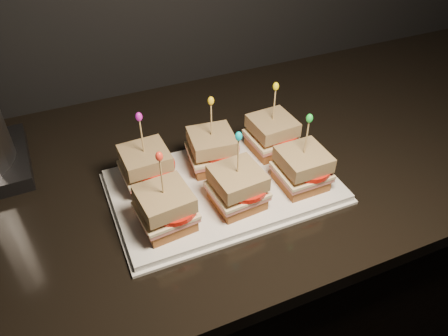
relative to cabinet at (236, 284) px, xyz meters
name	(u,v)px	position (x,y,z in m)	size (l,w,h in m)	color
cabinet	(236,284)	(0.00, 0.00, 0.00)	(2.46, 0.67, 0.87)	black
granite_slab	(239,160)	(0.00, 0.00, 0.45)	(2.50, 0.71, 0.03)	black
platter	(224,186)	(-0.08, -0.09, 0.48)	(0.42, 0.26, 0.02)	white
platter_rim	(224,188)	(-0.08, -0.09, 0.47)	(0.43, 0.27, 0.01)	white
sandwich_0_bread_bot	(148,177)	(-0.21, -0.03, 0.50)	(0.08, 0.08, 0.02)	brown
sandwich_0_ham	(147,171)	(-0.21, -0.03, 0.51)	(0.09, 0.09, 0.01)	#B86155
sandwich_0_cheese	(147,168)	(-0.21, -0.03, 0.52)	(0.09, 0.09, 0.01)	beige
sandwich_0_tomato	(153,166)	(-0.20, -0.04, 0.53)	(0.08, 0.08, 0.01)	red
sandwich_0_bread_top	(145,158)	(-0.21, -0.03, 0.54)	(0.08, 0.08, 0.03)	#5C340C
sandwich_0_pick	(142,138)	(-0.21, -0.03, 0.59)	(0.00, 0.00, 0.09)	tan
sandwich_0_frill	(139,117)	(-0.21, -0.03, 0.63)	(0.01, 0.01, 0.02)	#C216B1
sandwich_1_bread_bot	(212,160)	(-0.08, -0.03, 0.50)	(0.08, 0.08, 0.02)	brown
sandwich_1_ham	(212,154)	(-0.08, -0.03, 0.51)	(0.09, 0.09, 0.01)	#B86155
sandwich_1_cheese	(212,151)	(-0.08, -0.03, 0.52)	(0.09, 0.09, 0.01)	beige
sandwich_1_tomato	(219,149)	(-0.06, -0.04, 0.53)	(0.08, 0.08, 0.01)	red
sandwich_1_bread_top	(212,141)	(-0.08, -0.03, 0.54)	(0.08, 0.08, 0.03)	#5C340C
sandwich_1_pick	(211,122)	(-0.08, -0.03, 0.59)	(0.00, 0.00, 0.09)	tan
sandwich_1_frill	(211,101)	(-0.08, -0.03, 0.63)	(0.01, 0.01, 0.02)	yellow
sandwich_2_bread_bot	(271,145)	(0.06, -0.03, 0.50)	(0.08, 0.08, 0.02)	brown
sandwich_2_ham	(271,139)	(0.06, -0.03, 0.51)	(0.09, 0.09, 0.01)	#B86155
sandwich_2_cheese	(272,136)	(0.06, -0.03, 0.52)	(0.09, 0.09, 0.01)	beige
sandwich_2_tomato	(278,133)	(0.07, -0.04, 0.53)	(0.08, 0.08, 0.01)	red
sandwich_2_bread_top	(273,125)	(0.06, -0.03, 0.54)	(0.08, 0.08, 0.03)	#5C340C
sandwich_2_pick	(274,107)	(0.06, -0.03, 0.59)	(0.00, 0.00, 0.09)	tan
sandwich_2_frill	(276,86)	(0.06, -0.03, 0.63)	(0.01, 0.01, 0.02)	yellow
sandwich_3_bread_bot	(167,219)	(-0.21, -0.15, 0.50)	(0.08, 0.08, 0.02)	brown
sandwich_3_ham	(166,213)	(-0.21, -0.15, 0.51)	(0.09, 0.09, 0.01)	#B86155
sandwich_3_cheese	(166,210)	(-0.21, -0.15, 0.52)	(0.09, 0.09, 0.01)	beige
sandwich_3_tomato	(173,207)	(-0.20, -0.16, 0.53)	(0.08, 0.08, 0.01)	red
sandwich_3_bread_top	(164,199)	(-0.21, -0.15, 0.54)	(0.08, 0.08, 0.03)	#5C340C
sandwich_3_pick	(162,179)	(-0.21, -0.15, 0.59)	(0.00, 0.00, 0.09)	tan
sandwich_3_frill	(159,156)	(-0.21, -0.15, 0.63)	(0.01, 0.01, 0.02)	red
sandwich_4_bread_bot	(237,198)	(-0.08, -0.15, 0.50)	(0.08, 0.08, 0.02)	brown
sandwich_4_ham	(237,192)	(-0.08, -0.15, 0.51)	(0.09, 0.09, 0.01)	#B86155
sandwich_4_cheese	(237,189)	(-0.08, -0.15, 0.52)	(0.09, 0.09, 0.01)	beige
sandwich_4_tomato	(245,186)	(-0.06, -0.16, 0.53)	(0.08, 0.08, 0.01)	red
sandwich_4_bread_top	(238,178)	(-0.08, -0.15, 0.54)	(0.08, 0.08, 0.03)	#5C340C
sandwich_4_pick	(238,158)	(-0.08, -0.15, 0.59)	(0.00, 0.00, 0.09)	tan
sandwich_4_frill	(239,136)	(-0.08, -0.15, 0.63)	(0.01, 0.01, 0.02)	#03AFBE
sandwich_5_bread_bot	(300,179)	(0.06, -0.15, 0.50)	(0.08, 0.08, 0.02)	brown
sandwich_5_ham	(301,173)	(0.06, -0.15, 0.51)	(0.09, 0.09, 0.01)	#B86155
sandwich_5_cheese	(302,170)	(0.06, -0.15, 0.52)	(0.09, 0.09, 0.01)	beige
sandwich_5_tomato	(310,167)	(0.07, -0.16, 0.53)	(0.08, 0.08, 0.01)	red
sandwich_5_bread_top	(303,159)	(0.06, -0.15, 0.54)	(0.08, 0.08, 0.03)	#5C340C
sandwich_5_pick	(306,140)	(0.06, -0.15, 0.59)	(0.00, 0.00, 0.09)	tan
sandwich_5_frill	(310,118)	(0.06, -0.15, 0.63)	(0.01, 0.01, 0.02)	green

